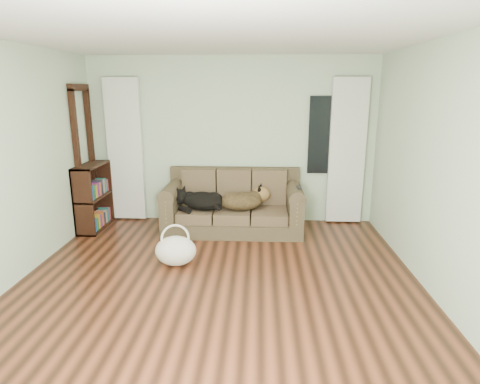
{
  "coord_description": "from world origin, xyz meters",
  "views": [
    {
      "loc": [
        0.44,
        -3.83,
        2.09
      ],
      "look_at": [
        0.17,
        1.6,
        0.7
      ],
      "focal_mm": 30.0,
      "sensor_mm": 36.0,
      "label": 1
    }
  ],
  "objects_px": {
    "dog_black_lab": "(200,201)",
    "bookshelf": "(94,197)",
    "sofa": "(233,202)",
    "dog_shepherd": "(244,200)",
    "tote_bag": "(176,253)"
  },
  "relations": [
    {
      "from": "dog_black_lab",
      "to": "bookshelf",
      "type": "height_order",
      "value": "bookshelf"
    },
    {
      "from": "sofa",
      "to": "dog_shepherd",
      "type": "bearing_deg",
      "value": -14.47
    },
    {
      "from": "dog_black_lab",
      "to": "dog_shepherd",
      "type": "xyz_separation_m",
      "value": [
        0.65,
        0.04,
        0.01
      ]
    },
    {
      "from": "tote_bag",
      "to": "bookshelf",
      "type": "distance_m",
      "value": 2.03
    },
    {
      "from": "dog_black_lab",
      "to": "bookshelf",
      "type": "distance_m",
      "value": 1.66
    },
    {
      "from": "sofa",
      "to": "dog_black_lab",
      "type": "bearing_deg",
      "value": -170.1
    },
    {
      "from": "dog_shepherd",
      "to": "bookshelf",
      "type": "xyz_separation_m",
      "value": [
        -2.31,
        0.04,
        0.01
      ]
    },
    {
      "from": "sofa",
      "to": "bookshelf",
      "type": "bearing_deg",
      "value": -179.83
    },
    {
      "from": "dog_black_lab",
      "to": "tote_bag",
      "type": "bearing_deg",
      "value": -76.94
    },
    {
      "from": "dog_shepherd",
      "to": "bookshelf",
      "type": "bearing_deg",
      "value": -9.02
    },
    {
      "from": "dog_black_lab",
      "to": "tote_bag",
      "type": "distance_m",
      "value": 1.26
    },
    {
      "from": "bookshelf",
      "to": "dog_shepherd",
      "type": "bearing_deg",
      "value": -7.03
    },
    {
      "from": "sofa",
      "to": "dog_black_lab",
      "type": "xyz_separation_m",
      "value": [
        -0.49,
        -0.08,
        0.03
      ]
    },
    {
      "from": "dog_black_lab",
      "to": "dog_shepherd",
      "type": "bearing_deg",
      "value": 23.1
    },
    {
      "from": "dog_shepherd",
      "to": "bookshelf",
      "type": "relative_size",
      "value": 0.65
    }
  ]
}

